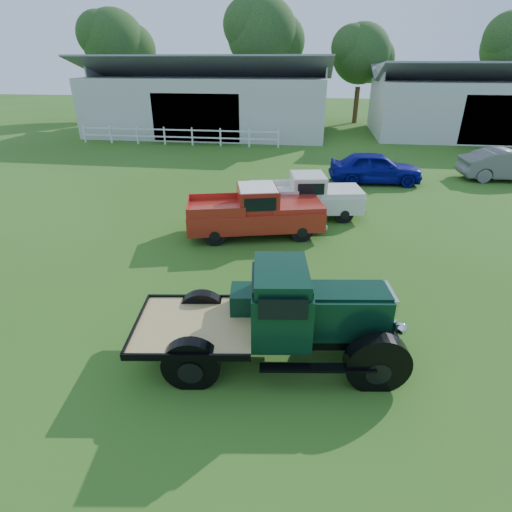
% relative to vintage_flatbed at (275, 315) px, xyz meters
% --- Properties ---
extents(ground, '(120.00, 120.00, 0.00)m').
position_rel_vintage_flatbed_xyz_m(ground, '(-0.91, 1.18, -1.00)').
color(ground, '#2D5614').
extents(shed_left, '(18.80, 10.20, 5.60)m').
position_rel_vintage_flatbed_xyz_m(shed_left, '(-7.91, 27.18, 1.80)').
color(shed_left, beige).
rests_on(shed_left, ground).
extents(shed_right, '(16.80, 9.20, 5.20)m').
position_rel_vintage_flatbed_xyz_m(shed_right, '(13.09, 28.18, 1.60)').
color(shed_right, beige).
rests_on(shed_right, ground).
extents(fence_rail, '(14.20, 0.16, 1.20)m').
position_rel_vintage_flatbed_xyz_m(fence_rail, '(-8.91, 21.18, -0.40)').
color(fence_rail, white).
rests_on(fence_rail, ground).
extents(tree_a, '(6.30, 6.30, 10.50)m').
position_rel_vintage_flatbed_xyz_m(tree_a, '(-18.91, 34.18, 4.25)').
color(tree_a, black).
rests_on(tree_a, ground).
extents(tree_b, '(6.90, 6.90, 11.50)m').
position_rel_vintage_flatbed_xyz_m(tree_b, '(-4.91, 35.18, 4.75)').
color(tree_b, black).
rests_on(tree_b, ground).
extents(tree_c, '(5.40, 5.40, 9.00)m').
position_rel_vintage_flatbed_xyz_m(tree_c, '(4.09, 34.18, 3.50)').
color(tree_c, black).
rests_on(tree_c, ground).
extents(tree_d, '(6.00, 6.00, 10.00)m').
position_rel_vintage_flatbed_xyz_m(tree_d, '(17.09, 35.18, 4.00)').
color(tree_d, black).
rests_on(tree_d, ground).
extents(vintage_flatbed, '(5.30, 2.68, 2.01)m').
position_rel_vintage_flatbed_xyz_m(vintage_flatbed, '(0.00, 0.00, 0.00)').
color(vintage_flatbed, black).
rests_on(vintage_flatbed, ground).
extents(red_pickup, '(4.95, 2.90, 1.70)m').
position_rel_vintage_flatbed_xyz_m(red_pickup, '(-1.30, 6.15, -0.16)').
color(red_pickup, '#A72418').
rests_on(red_pickup, ground).
extents(white_pickup, '(4.57, 2.45, 1.59)m').
position_rel_vintage_flatbed_xyz_m(white_pickup, '(0.30, 8.15, -0.21)').
color(white_pickup, silver).
rests_on(white_pickup, ground).
extents(misc_car_blue, '(4.43, 2.03, 1.47)m').
position_rel_vintage_flatbed_xyz_m(misc_car_blue, '(3.48, 13.32, -0.27)').
color(misc_car_blue, '#090C7D').
rests_on(misc_car_blue, ground).
extents(misc_car_grey, '(4.55, 1.83, 1.47)m').
position_rel_vintage_flatbed_xyz_m(misc_car_grey, '(10.01, 14.77, -0.27)').
color(misc_car_grey, '#5E5E5E').
rests_on(misc_car_grey, ground).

